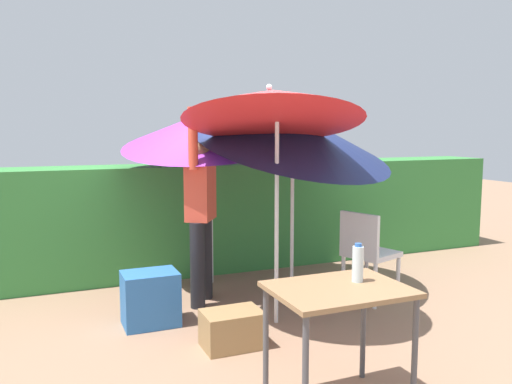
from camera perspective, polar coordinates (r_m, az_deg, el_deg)
The scene contains 11 objects.
ground_plane at distance 4.83m, azimuth 1.41°, elevation -13.48°, with size 24.00×24.00×0.00m, color #937056.
hedge_row at distance 6.30m, azimuth -5.27°, elevation -2.70°, with size 8.00×0.70×1.27m, color #38843D.
umbrella_rainbow at distance 5.58m, azimuth -4.70°, elevation 7.25°, with size 2.05×2.01×2.18m.
umbrella_orange at distance 4.38m, azimuth 1.86°, elevation 9.42°, with size 1.58×1.55×2.24m.
umbrella_yellow at distance 5.15m, azimuth 4.45°, elevation 6.53°, with size 2.03×1.98×2.17m.
person_vendor at distance 4.99m, azimuth -6.08°, elevation -1.74°, with size 0.38×0.51×1.88m.
chair_plastic at distance 5.20m, azimuth 12.06°, elevation -6.26°, with size 0.56×0.56×0.89m.
cooler_box at distance 4.66m, azimuth -11.51°, elevation -11.37°, with size 0.47×0.35×0.46m, color #2D6BB7.
crate_cardboard at distance 4.17m, azimuth -2.63°, elevation -14.78°, with size 0.46×0.32×0.29m, color #9E7A4C.
folding_table at distance 3.20m, azimuth 9.06°, elevation -11.83°, with size 0.80×0.60×0.75m.
bottle_water at distance 3.27m, azimuth 11.11°, elevation -7.71°, with size 0.07×0.07×0.24m.
Camera 1 is at (-1.85, -4.13, 1.68)m, focal length 36.47 mm.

